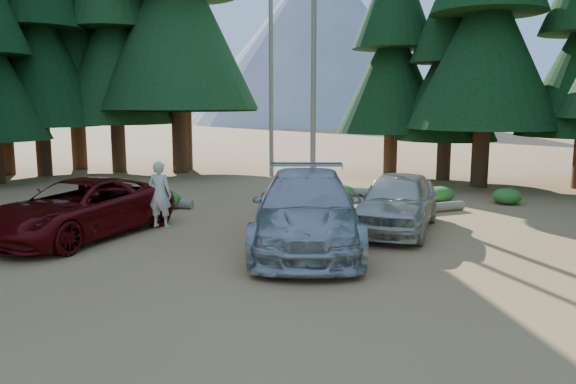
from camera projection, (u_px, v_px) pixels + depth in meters
name	position (u px, v px, depth m)	size (l,w,h in m)	color
ground	(251.00, 284.00, 10.82)	(160.00, 160.00, 0.00)	#9C6B42
forest_belt_north	(295.00, 179.00, 25.60)	(36.00, 7.00, 22.00)	black
snag_front	(314.00, 43.00, 24.10)	(0.24, 0.24, 12.00)	gray
snag_back	(271.00, 69.00, 25.87)	(0.20, 0.20, 10.00)	gray
mountain_peak	(305.00, 47.00, 95.89)	(48.00, 50.00, 28.00)	gray
red_pickup	(80.00, 209.00, 14.55)	(2.48, 5.38, 1.49)	#590709
silver_minivan_center	(306.00, 210.00, 13.61)	(2.52, 6.20, 1.80)	#A7AAAF
silver_minivan_right	(397.00, 201.00, 15.32)	(1.88, 4.68, 1.60)	#BBB5A7
frisbee_player	(160.00, 194.00, 13.44)	(0.64, 0.48, 1.60)	beige
log_left	(133.00, 202.00, 18.89)	(0.31, 0.31, 4.27)	gray
log_mid	(322.00, 192.00, 21.05)	(0.32, 0.32, 3.88)	gray
log_right	(400.00, 210.00, 17.43)	(0.30, 0.30, 4.73)	gray
shrub_far_left	(165.00, 200.00, 18.52)	(1.06, 1.06, 0.58)	#21641E
shrub_left	(156.00, 196.00, 19.59)	(0.81, 0.81, 0.45)	#21641E
shrub_center_left	(312.00, 192.00, 20.06)	(1.06, 1.06, 0.59)	#21641E
shrub_center_right	(341.00, 192.00, 20.36)	(0.96, 0.96, 0.53)	#21641E
shrub_right	(441.00, 194.00, 19.86)	(0.96, 0.96, 0.53)	#21641E
shrub_far_right	(507.00, 196.00, 19.34)	(0.99, 0.99, 0.55)	#21641E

